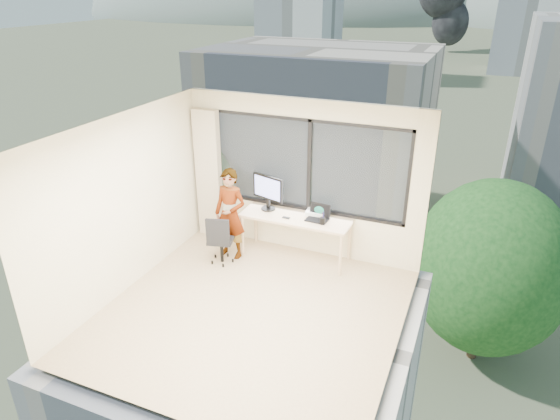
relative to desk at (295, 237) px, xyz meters
The scene contains 24 objects.
floor 1.70m from the desk, 90.00° to the right, with size 4.00×4.00×0.01m, color tan.
ceiling 2.78m from the desk, 90.00° to the right, with size 4.00×4.00×0.01m, color white.
wall_front 3.78m from the desk, 90.00° to the right, with size 4.00×0.01×2.60m, color beige.
wall_left 2.76m from the desk, 140.31° to the right, with size 0.01×4.00×2.60m, color beige.
wall_right 2.76m from the desk, 39.69° to the right, with size 0.01×4.00×2.60m, color beige.
window_wall 1.20m from the desk, 81.63° to the left, with size 3.30×0.16×1.55m, color black, non-canonical shape.
curtain 1.90m from the desk, behind, with size 0.45×0.14×2.30m, color beige.
desk is the anchor object (origin of this frame).
chair 1.22m from the desk, 150.36° to the right, with size 0.45×0.45×0.87m, color black, non-canonical shape.
person 1.14m from the desk, 160.89° to the right, with size 0.56×0.37×1.53m, color #2D2D33.
monitor 0.87m from the desk, 169.71° to the left, with size 0.61×0.13×0.61m, color black, non-canonical shape.
game_console 0.53m from the desk, 37.51° to the left, with size 0.30×0.25×0.07m, color white.
laptop 0.61m from the desk, ahead, with size 0.35×0.37×0.22m, color black, non-canonical shape.
cellphone 0.42m from the desk, 139.29° to the right, with size 0.12×0.06×0.01m, color black.
pen_cup 0.65m from the desk, 10.02° to the right, with size 0.09×0.09×0.11m, color black.
handbag 0.63m from the desk, 25.86° to the left, with size 0.28×0.14×0.21m, color #0D534E.
exterior_ground 119.21m from the desk, 90.00° to the left, with size 400.00×400.00×0.04m, color #515B3D.
near_bldg_a 30.64m from the desk, 107.62° to the left, with size 16.00×12.00×14.00m, color #C1B3A2.
far_tower_a 99.69m from the desk, 110.55° to the left, with size 14.00×14.00×28.00m, color silver.
far_tower_b 118.61m from the desk, 86.13° to the left, with size 13.00×13.00×30.00m, color silver.
far_tower_d 160.05m from the desk, 112.02° to the left, with size 16.00×14.00×22.00m, color silver.
hill_a 340.51m from the desk, 110.65° to the left, with size 288.00×216.00×90.00m, color slate.
tree_a 27.88m from the desk, 128.19° to the left, with size 7.00×7.00×8.00m, color #18481A, non-canonical shape.
tree_b 19.51m from the desk, 76.24° to the left, with size 7.60×7.60×9.00m, color #18481A, non-canonical shape.
Camera 1 is at (2.55, -5.08, 4.19)m, focal length 31.64 mm.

